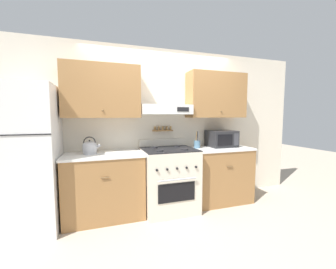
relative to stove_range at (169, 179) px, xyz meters
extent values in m
plane|color=#B2A38E|center=(0.00, -0.26, -0.48)|extent=(16.00, 16.00, 0.00)
cube|color=beige|center=(0.00, 0.40, 0.79)|extent=(5.20, 0.08, 2.55)
cube|color=olive|center=(-0.95, 0.19, 1.32)|extent=(1.07, 0.33, 0.75)
sphere|color=brown|center=(-0.95, 0.01, 1.05)|extent=(0.02, 0.02, 0.02)
cube|color=olive|center=(0.92, 0.19, 1.32)|extent=(1.01, 0.33, 0.75)
sphere|color=brown|center=(0.92, 0.01, 1.05)|extent=(0.02, 0.02, 0.02)
cube|color=silver|center=(0.00, 0.17, 1.07)|extent=(0.80, 0.37, 0.15)
cube|color=black|center=(0.22, -0.02, 1.07)|extent=(0.19, 0.01, 0.07)
cube|color=olive|center=(0.00, 0.32, 0.73)|extent=(0.34, 0.07, 0.02)
cylinder|color=olive|center=(-0.14, 0.32, 0.77)|extent=(0.03, 0.03, 0.06)
cylinder|color=olive|center=(-0.07, 0.32, 0.77)|extent=(0.03, 0.03, 0.06)
cylinder|color=olive|center=(0.00, 0.32, 0.77)|extent=(0.03, 0.03, 0.06)
cylinder|color=olive|center=(0.07, 0.32, 0.77)|extent=(0.03, 0.03, 0.06)
cylinder|color=olive|center=(0.14, 0.32, 0.77)|extent=(0.03, 0.03, 0.06)
cube|color=olive|center=(-0.95, 0.06, -0.04)|extent=(1.07, 0.60, 0.89)
cube|color=white|center=(-0.95, 0.06, 0.43)|extent=(1.09, 0.62, 0.03)
cylinder|color=brown|center=(-0.95, -0.26, 0.18)|extent=(0.10, 0.01, 0.01)
cube|color=olive|center=(0.92, 0.06, -0.04)|extent=(1.01, 0.60, 0.89)
cube|color=white|center=(0.92, 0.06, 0.43)|extent=(1.04, 0.62, 0.03)
cylinder|color=brown|center=(0.92, -0.26, 0.18)|extent=(0.10, 0.01, 0.01)
cube|color=beige|center=(0.00, 0.00, -0.01)|extent=(0.79, 0.69, 0.95)
cube|color=black|center=(0.00, -0.35, -0.09)|extent=(0.54, 0.01, 0.26)
cylinder|color=#ADAFB5|center=(0.00, -0.38, 0.10)|extent=(0.56, 0.02, 0.02)
cube|color=black|center=(0.00, 0.00, 0.47)|extent=(0.79, 0.69, 0.01)
cylinder|color=#232326|center=(-0.19, -0.17, 0.48)|extent=(0.11, 0.11, 0.02)
cylinder|color=#232326|center=(0.19, -0.17, 0.48)|extent=(0.11, 0.11, 0.02)
cylinder|color=#232326|center=(-0.19, 0.17, 0.48)|extent=(0.11, 0.11, 0.02)
cylinder|color=#232326|center=(0.19, 0.17, 0.48)|extent=(0.11, 0.11, 0.02)
cylinder|color=black|center=(-0.29, -0.36, 0.25)|extent=(0.03, 0.02, 0.03)
cylinder|color=black|center=(-0.14, -0.36, 0.25)|extent=(0.03, 0.02, 0.03)
cylinder|color=black|center=(0.00, -0.36, 0.25)|extent=(0.03, 0.02, 0.03)
cylinder|color=black|center=(0.14, -0.36, 0.25)|extent=(0.03, 0.02, 0.03)
cylinder|color=black|center=(0.29, -0.36, 0.25)|extent=(0.03, 0.02, 0.03)
cube|color=beige|center=(0.00, 0.33, 0.53)|extent=(0.79, 0.04, 0.11)
cube|color=white|center=(-1.89, -0.01, 0.44)|extent=(0.76, 0.71, 1.84)
cube|color=black|center=(-1.89, -0.36, 0.77)|extent=(0.76, 0.01, 0.01)
cylinder|color=#B7B7BC|center=(-1.14, 0.11, 0.51)|extent=(0.19, 0.19, 0.14)
ellipsoid|color=#B7B7BC|center=(-1.14, 0.11, 0.58)|extent=(0.17, 0.17, 0.08)
sphere|color=black|center=(-1.14, 0.11, 0.63)|extent=(0.02, 0.02, 0.02)
cylinder|color=#B7B7BC|center=(-1.04, 0.11, 0.53)|extent=(0.12, 0.04, 0.10)
torus|color=black|center=(-1.14, 0.11, 0.60)|extent=(0.17, 0.01, 0.17)
cube|color=#232326|center=(1.00, 0.13, 0.58)|extent=(0.45, 0.39, 0.28)
cube|color=black|center=(0.95, -0.07, 0.58)|extent=(0.27, 0.01, 0.18)
cube|color=#38383D|center=(1.16, -0.07, 0.58)|extent=(0.09, 0.01, 0.20)
cylinder|color=slate|center=(0.53, 0.11, 0.50)|extent=(0.10, 0.10, 0.12)
cylinder|color=olive|center=(0.51, 0.10, 0.64)|extent=(0.01, 0.05, 0.16)
cylinder|color=#28282B|center=(0.53, 0.11, 0.64)|extent=(0.01, 0.04, 0.16)
cylinder|color=#B2B2B7|center=(0.55, 0.12, 0.64)|extent=(0.01, 0.03, 0.16)
camera|label=1|loc=(-0.97, -2.95, 0.97)|focal=22.00mm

